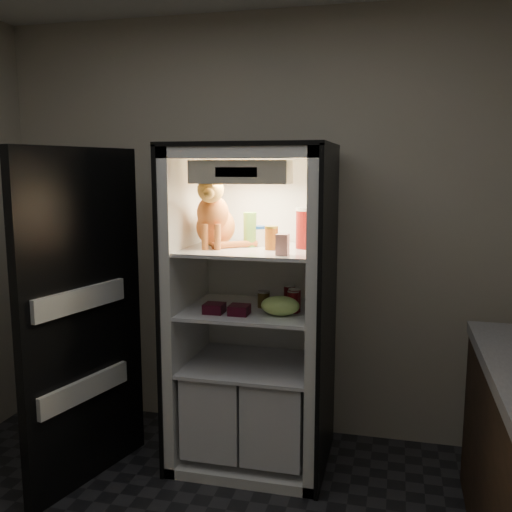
# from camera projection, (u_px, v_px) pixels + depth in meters

# --- Properties ---
(room_shell) EXTENTS (3.60, 3.60, 3.60)m
(room_shell) POSITION_uv_depth(u_px,v_px,m) (152.00, 205.00, 1.91)
(room_shell) COLOR white
(room_shell) RESTS_ON floor
(refrigerator) EXTENTS (0.90, 0.72, 1.88)m
(refrigerator) POSITION_uv_depth(u_px,v_px,m) (254.00, 330.00, 3.37)
(refrigerator) COLOR white
(refrigerator) RESTS_ON floor
(fridge_door) EXTENTS (0.27, 0.86, 1.85)m
(fridge_door) POSITION_uv_depth(u_px,v_px,m) (83.00, 321.00, 3.11)
(fridge_door) COLOR black
(fridge_door) RESTS_ON floor
(tabby_cat) EXTENTS (0.39, 0.43, 0.44)m
(tabby_cat) POSITION_uv_depth(u_px,v_px,m) (214.00, 218.00, 3.26)
(tabby_cat) COLOR #B14816
(tabby_cat) RESTS_ON refrigerator
(parmesan_shaker) EXTENTS (0.08, 0.08, 0.20)m
(parmesan_shaker) POSITION_uv_depth(u_px,v_px,m) (250.00, 230.00, 3.28)
(parmesan_shaker) COLOR #268B36
(parmesan_shaker) RESTS_ON refrigerator
(mayo_tub) EXTENTS (0.08, 0.08, 0.12)m
(mayo_tub) POSITION_uv_depth(u_px,v_px,m) (258.00, 236.00, 3.31)
(mayo_tub) COLOR white
(mayo_tub) RESTS_ON refrigerator
(salsa_jar) EXTENTS (0.07, 0.07, 0.13)m
(salsa_jar) POSITION_uv_depth(u_px,v_px,m) (271.00, 238.00, 3.16)
(salsa_jar) COLOR maroon
(salsa_jar) RESTS_ON refrigerator
(pepper_jar) EXTENTS (0.14, 0.14, 0.23)m
(pepper_jar) POSITION_uv_depth(u_px,v_px,m) (308.00, 228.00, 3.21)
(pepper_jar) COLOR #A31517
(pepper_jar) RESTS_ON refrigerator
(cream_carton) EXTENTS (0.06, 0.06, 0.11)m
(cream_carton) POSITION_uv_depth(u_px,v_px,m) (282.00, 245.00, 2.97)
(cream_carton) COLOR white
(cream_carton) RESTS_ON refrigerator
(soda_can_a) EXTENTS (0.07, 0.07, 0.13)m
(soda_can_a) POSITION_uv_depth(u_px,v_px,m) (290.00, 296.00, 3.31)
(soda_can_a) COLOR black
(soda_can_a) RESTS_ON refrigerator
(soda_can_b) EXTENTS (0.07, 0.07, 0.13)m
(soda_can_b) POSITION_uv_depth(u_px,v_px,m) (295.00, 300.00, 3.20)
(soda_can_b) COLOR black
(soda_can_b) RESTS_ON refrigerator
(soda_can_c) EXTENTS (0.07, 0.07, 0.12)m
(soda_can_c) POSITION_uv_depth(u_px,v_px,m) (293.00, 302.00, 3.18)
(soda_can_c) COLOR black
(soda_can_c) RESTS_ON refrigerator
(condiment_jar) EXTENTS (0.07, 0.07, 0.10)m
(condiment_jar) POSITION_uv_depth(u_px,v_px,m) (264.00, 299.00, 3.30)
(condiment_jar) COLOR #4E3B16
(condiment_jar) RESTS_ON refrigerator
(grape_bag) EXTENTS (0.21, 0.16, 0.11)m
(grape_bag) POSITION_uv_depth(u_px,v_px,m) (280.00, 306.00, 3.12)
(grape_bag) COLOR #A3D061
(grape_bag) RESTS_ON refrigerator
(berry_box_left) EXTENTS (0.11, 0.11, 0.05)m
(berry_box_left) POSITION_uv_depth(u_px,v_px,m) (214.00, 308.00, 3.17)
(berry_box_left) COLOR #460B1E
(berry_box_left) RESTS_ON refrigerator
(berry_box_right) EXTENTS (0.11, 0.11, 0.05)m
(berry_box_right) POSITION_uv_depth(u_px,v_px,m) (239.00, 310.00, 3.14)
(berry_box_right) COLOR #460B1E
(berry_box_right) RESTS_ON refrigerator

